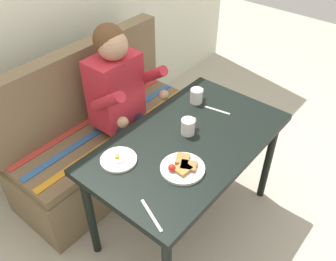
# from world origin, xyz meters

# --- Properties ---
(ground_plane) EXTENTS (8.00, 8.00, 0.00)m
(ground_plane) POSITION_xyz_m (0.00, 0.00, 0.00)
(ground_plane) COLOR #B5AD98
(table) EXTENTS (1.20, 0.70, 0.73)m
(table) POSITION_xyz_m (0.00, 0.00, 0.65)
(table) COLOR black
(table) RESTS_ON ground
(couch) EXTENTS (1.44, 0.56, 1.00)m
(couch) POSITION_xyz_m (0.00, 0.76, 0.33)
(couch) COLOR #766245
(couch) RESTS_ON ground
(person) EXTENTS (0.45, 0.61, 1.21)m
(person) POSITION_xyz_m (0.07, 0.59, 0.74)
(person) COLOR red
(person) RESTS_ON ground
(plate_breakfast) EXTENTS (0.23, 0.23, 0.05)m
(plate_breakfast) POSITION_xyz_m (-0.20, -0.12, 0.74)
(plate_breakfast) COLOR white
(plate_breakfast) RESTS_ON table
(plate_eggs) EXTENTS (0.20, 0.20, 0.04)m
(plate_eggs) POSITION_xyz_m (-0.37, 0.18, 0.74)
(plate_eggs) COLOR white
(plate_eggs) RESTS_ON table
(coffee_mug) EXTENTS (0.12, 0.08, 0.09)m
(coffee_mug) POSITION_xyz_m (0.05, 0.04, 0.78)
(coffee_mug) COLOR white
(coffee_mug) RESTS_ON table
(coffee_mug_second) EXTENTS (0.12, 0.08, 0.09)m
(coffee_mug_second) POSITION_xyz_m (0.33, 0.19, 0.78)
(coffee_mug_second) COLOR white
(coffee_mug_second) RESTS_ON table
(fork) EXTENTS (0.04, 0.17, 0.00)m
(fork) POSITION_xyz_m (0.34, 0.03, 0.73)
(fork) COLOR silver
(fork) RESTS_ON table
(knife) EXTENTS (0.09, 0.19, 0.00)m
(knife) POSITION_xyz_m (-0.53, -0.19, 0.73)
(knife) COLOR silver
(knife) RESTS_ON table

